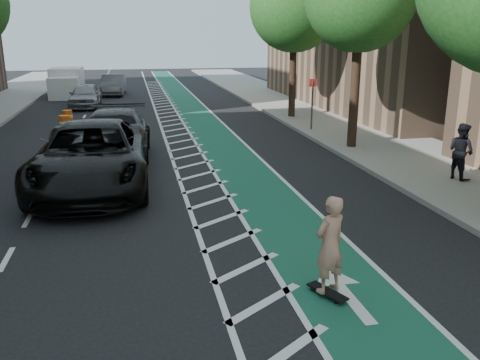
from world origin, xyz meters
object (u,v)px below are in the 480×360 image
object	(u,v)px
suv_far	(114,137)
barrel_a	(83,146)
skateboarder	(330,245)
suv_near	(92,156)

from	to	relation	value
suv_far	barrel_a	world-z (taller)	suv_far
skateboarder	suv_near	bearing A→B (deg)	-84.66
skateboarder	suv_far	xyz separation A→B (m)	(-3.86, 10.94, -0.10)
skateboarder	suv_far	bearing A→B (deg)	-94.98
barrel_a	suv_far	bearing A→B (deg)	-35.44
skateboarder	barrel_a	bearing A→B (deg)	-91.23
suv_near	suv_far	distance (m)	3.29
suv_near	suv_far	bearing A→B (deg)	82.48
barrel_a	skateboarder	bearing A→B (deg)	-66.80
suv_near	barrel_a	bearing A→B (deg)	100.92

